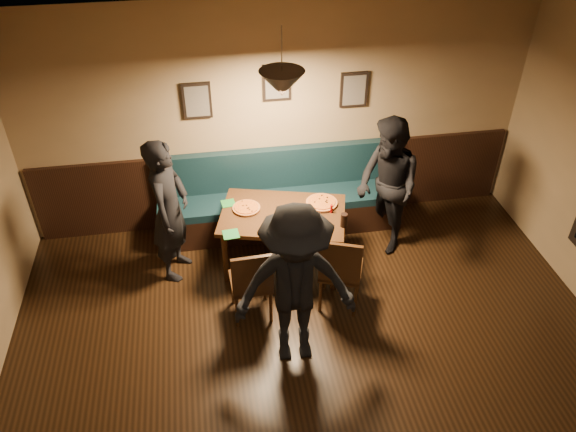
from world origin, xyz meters
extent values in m
plane|color=silver|center=(0.00, 0.00, 2.80)|extent=(7.00, 7.00, 0.00)
plane|color=#8C704F|center=(0.00, 3.50, 1.40)|extent=(6.00, 0.00, 6.00)
cube|color=black|center=(0.00, 3.47, 0.50)|extent=(5.88, 0.06, 1.00)
cube|color=black|center=(-0.90, 3.47, 1.70)|extent=(0.32, 0.04, 0.42)
cube|color=black|center=(0.00, 3.47, 1.85)|extent=(0.32, 0.04, 0.42)
cube|color=black|center=(0.90, 3.47, 1.70)|extent=(0.32, 0.04, 0.42)
cone|color=black|center=(-0.09, 2.52, 2.25)|extent=(0.44, 0.44, 0.25)
cube|color=black|center=(-0.09, 2.52, 0.36)|extent=(1.54, 1.20, 0.73)
imported|color=black|center=(-1.31, 2.62, 0.85)|extent=(0.58, 0.71, 1.69)
imported|color=black|center=(1.15, 2.69, 0.84)|extent=(0.85, 0.97, 1.67)
imported|color=black|center=(-0.18, 1.20, 0.87)|extent=(1.15, 0.69, 1.74)
cylinder|color=orange|center=(-0.48, 2.67, 0.75)|extent=(0.38, 0.38, 0.04)
cylinder|color=orange|center=(-0.06, 2.29, 0.75)|extent=(0.41, 0.41, 0.04)
cylinder|color=orange|center=(0.37, 2.62, 0.75)|extent=(0.37, 0.37, 0.04)
cylinder|color=black|center=(0.52, 2.19, 0.81)|extent=(0.08, 0.08, 0.16)
cylinder|color=#910504|center=(0.44, 2.45, 0.79)|extent=(0.04, 0.04, 0.12)
cube|color=#1B6824|center=(-0.67, 2.81, 0.73)|extent=(0.17, 0.17, 0.01)
cube|color=#1C6B2E|center=(-0.69, 2.24, 0.73)|extent=(0.18, 0.18, 0.01)
cube|color=#B3B4B8|center=(-0.12, 2.11, 0.73)|extent=(0.19, 0.03, 0.00)
camera|label=1|loc=(-0.86, -2.42, 4.41)|focal=35.19mm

